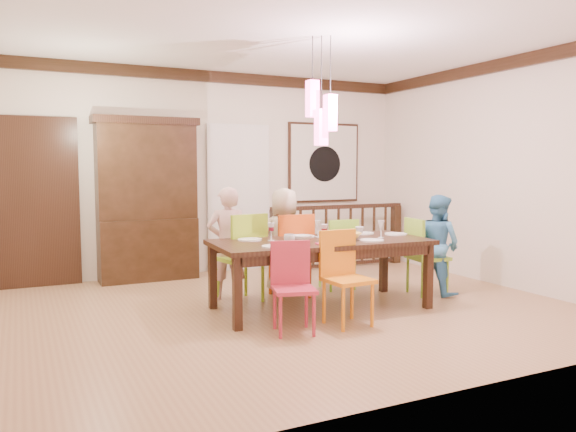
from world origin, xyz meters
name	(u,v)px	position (x,y,z in m)	size (l,w,h in m)	color
floor	(290,309)	(0.00, 0.00, 0.00)	(6.00, 6.00, 0.00)	#A57850
ceiling	(290,35)	(0.00, 0.00, 2.90)	(6.00, 6.00, 0.00)	white
wall_back	(215,173)	(0.00, 2.50, 1.45)	(6.00, 6.00, 0.00)	silver
wall_right	(499,173)	(3.00, 0.00, 1.45)	(5.00, 5.00, 0.00)	silver
crown_molding	(290,43)	(0.00, 0.00, 2.82)	(6.00, 5.00, 0.16)	black
panel_door	(36,205)	(-2.40, 2.45, 1.05)	(1.04, 0.07, 2.24)	black
white_doorway	(239,200)	(0.35, 2.46, 1.05)	(0.97, 0.05, 2.22)	silver
painting	(324,163)	(1.80, 2.46, 1.60)	(1.25, 0.06, 1.25)	black
pendant_cluster	(321,112)	(0.32, -0.11, 2.11)	(0.27, 0.21, 1.14)	#EF4791
dining_table	(321,247)	(0.32, -0.11, 0.67)	(2.37, 1.18, 0.75)	black
chair_far_left	(240,251)	(-0.34, 0.59, 0.58)	(0.53, 0.53, 1.01)	#8AB521
chair_far_mid	(290,249)	(0.28, 0.56, 0.57)	(0.47, 0.47, 0.99)	#BA4511
chair_far_right	(337,249)	(1.00, 0.68, 0.51)	(0.43, 0.43, 0.89)	#86CC2E
chair_near_left	(294,282)	(-0.34, -0.80, 0.48)	(0.46, 0.46, 0.84)	#B0273B
chair_near_mid	(348,272)	(0.24, -0.79, 0.52)	(0.43, 0.43, 0.91)	orange
chair_end_right	(428,251)	(1.81, -0.07, 0.53)	(0.47, 0.47, 0.92)	#83B82E
china_hutch	(147,199)	(-1.03, 2.30, 1.10)	(1.39, 0.46, 2.20)	black
balustrade	(338,235)	(1.77, 1.95, 0.50)	(2.24, 0.12, 0.96)	black
person_far_left	(228,243)	(-0.44, 0.74, 0.65)	(0.48, 0.31, 1.31)	beige
person_far_mid	(284,240)	(0.31, 0.79, 0.64)	(0.63, 0.41, 1.28)	#BFB090
person_end_right	(438,245)	(1.93, -0.11, 0.60)	(0.58, 0.46, 1.20)	#4692C5
serving_bowl	(344,236)	(0.54, -0.22, 0.79)	(0.34, 0.34, 0.08)	gold
small_bowl	(302,238)	(0.09, -0.12, 0.78)	(0.21, 0.21, 0.06)	white
cup_left	(289,239)	(-0.10, -0.19, 0.80)	(0.12, 0.12, 0.09)	silver
cup_right	(360,231)	(0.95, 0.10, 0.80)	(0.10, 0.10, 0.09)	silver
plate_far_left	(250,240)	(-0.38, 0.19, 0.76)	(0.26, 0.26, 0.01)	white
plate_far_mid	(303,236)	(0.27, 0.20, 0.76)	(0.26, 0.26, 0.01)	white
plate_far_right	(363,233)	(1.03, 0.16, 0.76)	(0.26, 0.26, 0.01)	white
plate_near_left	(275,246)	(-0.36, -0.40, 0.76)	(0.26, 0.26, 0.01)	white
plate_near_mid	(371,240)	(0.76, -0.43, 0.76)	(0.26, 0.26, 0.01)	white
plate_end_right	(396,234)	(1.34, -0.07, 0.76)	(0.26, 0.26, 0.01)	white
wine_glass_a	(271,232)	(-0.19, 0.06, 0.84)	(0.08, 0.08, 0.19)	#590C19
wine_glass_b	(318,229)	(0.41, 0.12, 0.84)	(0.08, 0.08, 0.19)	silver
wine_glass_c	(324,233)	(0.25, -0.30, 0.84)	(0.08, 0.08, 0.19)	#590C19
wine_glass_d	(381,229)	(1.01, -0.24, 0.84)	(0.08, 0.08, 0.19)	silver
napkin	(326,244)	(0.19, -0.45, 0.76)	(0.18, 0.14, 0.01)	#D83359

